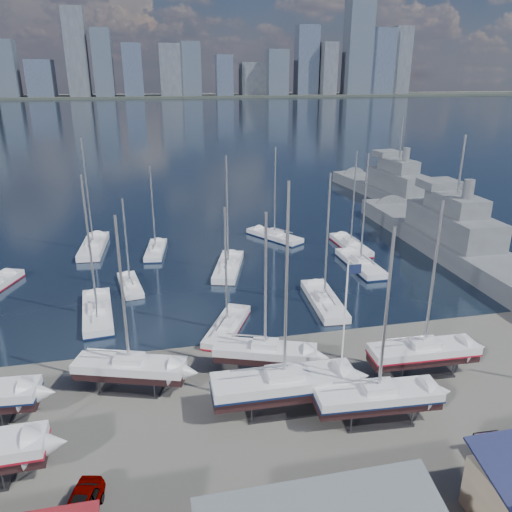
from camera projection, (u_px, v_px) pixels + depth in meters
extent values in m
plane|color=#605E59|center=(261.00, 405.00, 38.40)|extent=(1400.00, 1400.00, 0.00)
cube|color=#172635|center=(155.00, 115.00, 323.12)|extent=(1400.00, 600.00, 0.40)
cube|color=#2D332D|center=(149.00, 97.00, 561.46)|extent=(1400.00, 80.00, 2.20)
cube|color=#3D4756|center=(7.00, 69.00, 516.05)|extent=(19.55, 21.83, 55.97)
cube|color=#475166|center=(41.00, 78.00, 531.19)|extent=(26.03, 30.49, 37.14)
cube|color=#595E66|center=(76.00, 53.00, 519.93)|extent=(21.60, 16.58, 87.63)
cube|color=#3D4756|center=(103.00, 63.00, 529.78)|extent=(19.42, 28.42, 67.60)
cube|color=#475166|center=(133.00, 70.00, 541.12)|extent=(20.24, 23.80, 54.09)
cube|color=#595E66|center=(171.00, 70.00, 546.30)|extent=(24.62, 19.72, 54.00)
cube|color=#3D4756|center=(191.00, 69.00, 548.71)|extent=(20.75, 17.93, 55.97)
cube|color=#475166|center=(224.00, 75.00, 556.67)|extent=(18.36, 16.25, 43.03)
cube|color=#595E66|center=(252.00, 79.00, 582.52)|extent=(28.49, 22.03, 35.69)
cube|color=#3D4756|center=(277.00, 72.00, 568.99)|extent=(23.34, 17.87, 49.11)
cube|color=#475166|center=(307.00, 60.00, 585.90)|extent=(25.35, 19.79, 75.95)
cube|color=#595E66|center=(327.00, 69.00, 587.73)|extent=(17.00, 27.45, 57.67)
cube|color=#3D4756|center=(358.00, 47.00, 586.82)|extent=(29.28, 24.05, 106.04)
cube|color=#475166|center=(378.00, 62.00, 607.32)|extent=(30.82, 28.37, 74.41)
cube|color=#595E66|center=(400.00, 60.00, 614.45)|extent=(21.74, 17.03, 77.48)
cube|color=#2D2D33|center=(132.00, 388.00, 40.34)|extent=(5.33, 3.66, 0.16)
cube|color=black|center=(130.00, 373.00, 39.84)|extent=(9.07, 4.81, 0.71)
cube|color=silver|center=(130.00, 365.00, 39.60)|extent=(9.19, 5.16, 0.71)
cube|color=silver|center=(129.00, 358.00, 39.39)|extent=(2.57, 2.11, 0.50)
cylinder|color=#B2B2B7|center=(122.00, 292.00, 37.43)|extent=(0.22, 0.22, 11.96)
cube|color=#2D2D33|center=(284.00, 408.00, 37.99)|extent=(6.01, 2.84, 0.16)
cube|color=black|center=(284.00, 390.00, 37.46)|extent=(10.88, 2.79, 0.87)
cube|color=silver|center=(284.00, 381.00, 37.16)|extent=(10.89, 3.24, 0.87)
cube|color=#0C193C|center=(284.00, 385.00, 37.30)|extent=(10.99, 3.27, 0.17)
cube|color=silver|center=(284.00, 373.00, 36.93)|extent=(2.74, 1.87, 0.50)
cylinder|color=#B2B2B7|center=(286.00, 285.00, 34.52)|extent=(0.22, 0.22, 14.62)
cube|color=#2D2D33|center=(265.00, 372.00, 42.57)|extent=(5.19, 3.69, 0.16)
cube|color=black|center=(265.00, 357.00, 42.07)|extent=(8.77, 4.93, 0.69)
cube|color=silver|center=(265.00, 350.00, 41.84)|extent=(8.89, 5.27, 0.69)
cube|color=silver|center=(265.00, 344.00, 41.64)|extent=(2.52, 2.11, 0.50)
cylinder|color=#B2B2B7|center=(266.00, 282.00, 39.74)|extent=(0.22, 0.22, 11.60)
cube|color=#2D2D33|center=(376.00, 419.00, 36.71)|extent=(5.12, 2.60, 0.16)
cube|color=black|center=(377.00, 402.00, 36.21)|extent=(9.19, 2.74, 0.73)
cube|color=silver|center=(378.00, 394.00, 35.96)|extent=(9.21, 3.12, 0.73)
cube|color=#0C193C|center=(378.00, 398.00, 36.07)|extent=(9.31, 3.15, 0.15)
cube|color=silver|center=(379.00, 387.00, 35.75)|extent=(2.36, 1.67, 0.50)
cylinder|color=#B2B2B7|center=(386.00, 313.00, 33.75)|extent=(0.22, 0.22, 12.24)
cube|color=#2D2D33|center=(421.00, 372.00, 42.54)|extent=(5.14, 2.50, 0.16)
cube|color=black|center=(423.00, 357.00, 42.04)|extent=(9.28, 2.52, 0.74)
cube|color=silver|center=(424.00, 349.00, 41.79)|extent=(9.29, 2.90, 0.74)
cube|color=maroon|center=(423.00, 353.00, 41.90)|extent=(9.38, 2.93, 0.15)
cube|color=silver|center=(425.00, 343.00, 41.57)|extent=(2.35, 1.63, 0.50)
cylinder|color=#B2B2B7|center=(433.00, 277.00, 39.54)|extent=(0.22, 0.22, 12.43)
cube|color=black|center=(94.00, 252.00, 72.64)|extent=(3.30, 11.26, 0.89)
cube|color=silver|center=(94.00, 246.00, 72.34)|extent=(3.77, 11.28, 0.89)
cube|color=silver|center=(93.00, 241.00, 72.10)|extent=(2.03, 2.89, 0.50)
cylinder|color=#B2B2B7|center=(87.00, 192.00, 69.62)|extent=(0.22, 0.22, 15.01)
cube|color=black|center=(98.00, 319.00, 52.69)|extent=(3.48, 10.59, 0.83)
cube|color=silver|center=(97.00, 311.00, 52.40)|extent=(3.92, 10.64, 0.83)
cube|color=#0C193C|center=(98.00, 315.00, 52.53)|extent=(3.96, 10.74, 0.17)
cube|color=silver|center=(97.00, 306.00, 52.17)|extent=(1.99, 2.76, 0.50)
cylinder|color=#B2B2B7|center=(89.00, 244.00, 49.86)|extent=(0.22, 0.22, 14.04)
cube|color=black|center=(131.00, 290.00, 59.58)|extent=(3.01, 7.75, 0.60)
cube|color=silver|center=(130.00, 285.00, 59.37)|extent=(3.33, 7.80, 0.60)
cube|color=silver|center=(130.00, 281.00, 59.19)|extent=(1.56, 2.07, 0.50)
cylinder|color=#B2B2B7|center=(126.00, 242.00, 57.53)|extent=(0.22, 0.22, 10.21)
cube|color=black|center=(156.00, 255.00, 71.27)|extent=(3.18, 8.78, 0.69)
cube|color=silver|center=(156.00, 250.00, 71.04)|extent=(3.54, 8.83, 0.69)
cube|color=#0C193C|center=(156.00, 252.00, 71.15)|extent=(3.58, 8.92, 0.14)
cube|color=silver|center=(156.00, 246.00, 70.83)|extent=(1.72, 2.32, 0.50)
cylinder|color=#B2B2B7|center=(153.00, 208.00, 68.94)|extent=(0.22, 0.22, 11.59)
cube|color=black|center=(227.00, 332.00, 49.77)|extent=(5.77, 8.74, 0.70)
cube|color=silver|center=(227.00, 326.00, 49.53)|extent=(6.10, 8.91, 0.70)
cube|color=maroon|center=(227.00, 329.00, 49.64)|extent=(6.16, 9.00, 0.14)
cube|color=silver|center=(227.00, 321.00, 49.33)|extent=(2.29, 2.61, 0.50)
cylinder|color=#B2B2B7|center=(226.00, 267.00, 47.40)|extent=(0.22, 0.22, 11.79)
cube|color=black|center=(229.00, 272.00, 64.98)|extent=(5.30, 10.56, 0.82)
cube|color=silver|center=(228.00, 267.00, 64.70)|extent=(5.72, 10.69, 0.82)
cube|color=silver|center=(228.00, 262.00, 64.47)|extent=(2.40, 2.96, 0.50)
cylinder|color=#B2B2B7|center=(227.00, 212.00, 62.18)|extent=(0.22, 0.22, 13.90)
cube|color=black|center=(274.00, 240.00, 77.49)|extent=(7.13, 9.51, 0.78)
cube|color=silver|center=(274.00, 236.00, 77.22)|extent=(7.48, 9.72, 0.78)
cube|color=#0C193C|center=(274.00, 238.00, 77.34)|extent=(7.56, 9.82, 0.16)
cube|color=silver|center=(274.00, 232.00, 77.00)|extent=(2.68, 2.94, 0.50)
cylinder|color=#B2B2B7|center=(275.00, 191.00, 74.84)|extent=(0.22, 0.22, 13.17)
cube|color=black|center=(324.00, 307.00, 55.30)|extent=(3.06, 10.30, 0.81)
cube|color=silver|center=(324.00, 300.00, 55.02)|extent=(3.49, 10.33, 0.81)
cube|color=silver|center=(324.00, 295.00, 54.79)|extent=(1.87, 2.64, 0.50)
cylinder|color=#B2B2B7|center=(327.00, 238.00, 52.53)|extent=(0.22, 0.22, 13.72)
cube|color=black|center=(360.00, 269.00, 66.11)|extent=(2.67, 10.44, 0.83)
cube|color=silver|center=(360.00, 263.00, 65.83)|extent=(3.11, 10.44, 0.83)
cube|color=#0C193C|center=(360.00, 266.00, 65.96)|extent=(3.14, 10.55, 0.17)
cube|color=silver|center=(361.00, 259.00, 65.60)|extent=(1.80, 2.63, 0.50)
cylinder|color=#B2B2B7|center=(364.00, 209.00, 63.29)|extent=(0.22, 0.22, 14.03)
cube|color=black|center=(350.00, 250.00, 73.38)|extent=(2.62, 9.85, 0.78)
cube|color=silver|center=(351.00, 245.00, 73.12)|extent=(3.03, 9.87, 0.78)
cube|color=maroon|center=(350.00, 247.00, 73.24)|extent=(3.06, 9.97, 0.16)
cube|color=silver|center=(351.00, 241.00, 72.90)|extent=(1.72, 2.49, 0.50)
cylinder|color=#B2B2B7|center=(354.00, 198.00, 70.72)|extent=(0.22, 0.22, 13.22)
cube|color=slate|center=(449.00, 250.00, 70.95)|extent=(8.28, 46.57, 4.18)
cube|color=slate|center=(453.00, 224.00, 69.62)|extent=(6.24, 16.36, 3.60)
cube|color=slate|center=(456.00, 203.00, 68.60)|extent=(4.63, 9.37, 2.40)
cube|color=slate|center=(440.00, 184.00, 72.30)|extent=(5.29, 4.74, 1.20)
cylinder|color=#B2B2B7|center=(461.00, 165.00, 66.82)|extent=(0.30, 0.30, 8.00)
cube|color=slate|center=(395.00, 199.00, 100.47)|extent=(10.83, 43.90, 3.91)
cube|color=slate|center=(397.00, 180.00, 99.18)|extent=(6.90, 15.65, 3.60)
cube|color=slate|center=(399.00, 165.00, 98.16)|extent=(4.93, 9.03, 2.40)
cube|color=slate|center=(387.00, 154.00, 101.48)|extent=(5.24, 4.76, 1.20)
cylinder|color=#B2B2B7|center=(401.00, 138.00, 96.38)|extent=(0.30, 0.30, 8.00)
imported|color=gray|center=(80.00, 509.00, 28.25)|extent=(2.82, 4.84, 1.55)
imported|color=gray|center=(399.00, 509.00, 28.21)|extent=(4.57, 6.48, 1.64)
imported|color=gray|center=(509.00, 469.00, 31.14)|extent=(2.34, 5.42, 1.55)
cylinder|color=white|center=(343.00, 338.00, 36.34)|extent=(0.12, 0.12, 11.84)
cube|color=#131B3D|center=(355.00, 269.00, 34.62)|extent=(0.99, 0.05, 0.69)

